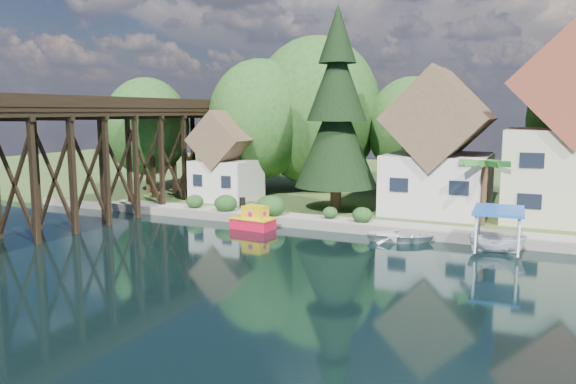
# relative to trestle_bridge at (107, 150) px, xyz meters

# --- Properties ---
(ground) EXTENTS (140.00, 140.00, 0.00)m
(ground) POSITION_rel_trestle_bridge_xyz_m (16.00, -5.17, -5.35)
(ground) COLOR black
(ground) RESTS_ON ground
(bank) EXTENTS (140.00, 52.00, 0.50)m
(bank) POSITION_rel_trestle_bridge_xyz_m (16.00, 28.83, -5.10)
(bank) COLOR #355020
(bank) RESTS_ON ground
(seawall) EXTENTS (60.00, 0.40, 0.62)m
(seawall) POSITION_rel_trestle_bridge_xyz_m (20.00, 2.83, -5.04)
(seawall) COLOR slate
(seawall) RESTS_ON ground
(promenade) EXTENTS (50.00, 2.60, 0.06)m
(promenade) POSITION_rel_trestle_bridge_xyz_m (22.00, 4.13, -4.82)
(promenade) COLOR gray
(promenade) RESTS_ON bank
(trestle_bridge) EXTENTS (4.12, 44.18, 9.30)m
(trestle_bridge) POSITION_rel_trestle_bridge_xyz_m (0.00, 0.00, 0.00)
(trestle_bridge) COLOR black
(trestle_bridge) RESTS_ON ground
(house_left) EXTENTS (7.64, 8.64, 11.02)m
(house_left) POSITION_rel_trestle_bridge_xyz_m (23.00, 10.83, -0.21)
(house_left) COLOR beige
(house_left) RESTS_ON bank
(house_center) EXTENTS (8.65, 9.18, 13.89)m
(house_center) POSITION_rel_trestle_bridge_xyz_m (32.00, 11.33, 1.07)
(house_center) COLOR #BBB392
(house_center) RESTS_ON bank
(shed) EXTENTS (5.09, 5.40, 7.85)m
(shed) POSITION_rel_trestle_bridge_xyz_m (5.00, 9.33, -1.52)
(shed) COLOR beige
(shed) RESTS_ON bank
(bg_trees) EXTENTS (49.90, 13.30, 10.57)m
(bg_trees) POSITION_rel_trestle_bridge_xyz_m (17.00, 16.08, 1.94)
(bg_trees) COLOR #382314
(bg_trees) RESTS_ON bank
(shrubs) EXTENTS (15.76, 2.47, 1.70)m
(shrubs) POSITION_rel_trestle_bridge_xyz_m (11.40, 4.09, -4.12)
(shrubs) COLOR #153B16
(shrubs) RESTS_ON bank
(conifer) EXTENTS (6.38, 6.38, 15.70)m
(conifer) POSITION_rel_trestle_bridge_xyz_m (15.69, 7.87, 2.71)
(conifer) COLOR #382314
(conifer) RESTS_ON bank
(palm_tree) EXTENTS (4.43, 4.43, 4.75)m
(palm_tree) POSITION_rel_trestle_bridge_xyz_m (26.73, 6.86, -0.70)
(palm_tree) COLOR #382314
(palm_tree) RESTS_ON bank
(tugboat) EXTENTS (3.23, 2.02, 2.22)m
(tugboat) POSITION_rel_trestle_bridge_xyz_m (11.94, 1.21, -4.69)
(tugboat) COLOR red
(tugboat) RESTS_ON ground
(boat_white_a) EXTENTS (4.69, 3.75, 0.87)m
(boat_white_a) POSITION_rel_trestle_bridge_xyz_m (22.31, 1.79, -4.92)
(boat_white_a) COLOR white
(boat_white_a) RESTS_ON ground
(boat_canopy) EXTENTS (3.30, 4.14, 2.59)m
(boat_canopy) POSITION_rel_trestle_bridge_xyz_m (28.13, 1.29, -4.24)
(boat_canopy) COLOR white
(boat_canopy) RESTS_ON ground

